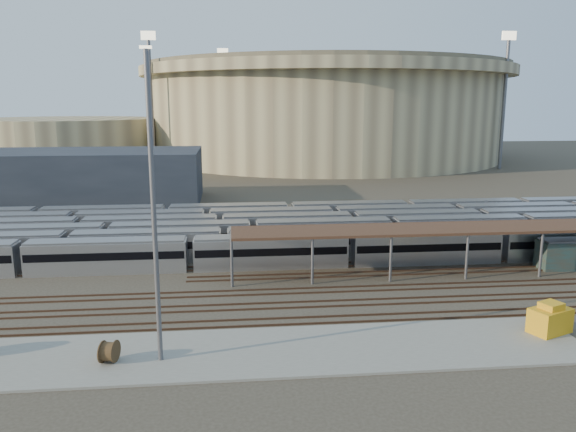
# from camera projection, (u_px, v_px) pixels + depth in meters

# --- Properties ---
(ground) EXTENTS (420.00, 420.00, 0.00)m
(ground) POSITION_uv_depth(u_px,v_px,m) (309.00, 288.00, 59.01)
(ground) COLOR #383026
(ground) RESTS_ON ground
(apron) EXTENTS (50.00, 9.00, 0.20)m
(apron) POSITION_uv_depth(u_px,v_px,m) (272.00, 351.00, 43.87)
(apron) COLOR gray
(apron) RESTS_ON ground
(subway_trains) EXTENTS (128.88, 23.90, 3.60)m
(subway_trains) POSITION_uv_depth(u_px,v_px,m) (279.00, 232.00, 76.52)
(subway_trains) COLOR silver
(subway_trains) RESTS_ON ground
(inspection_shed) EXTENTS (60.30, 6.00, 5.30)m
(inspection_shed) POSITION_uv_depth(u_px,v_px,m) (495.00, 229.00, 64.11)
(inspection_shed) COLOR #5C5C61
(inspection_shed) RESTS_ON ground
(empty_tracks) EXTENTS (170.00, 9.62, 0.18)m
(empty_tracks) POSITION_uv_depth(u_px,v_px,m) (316.00, 304.00, 54.12)
(empty_tracks) COLOR #4C3323
(empty_tracks) RESTS_ON ground
(stadium) EXTENTS (124.00, 124.00, 32.50)m
(stadium) POSITION_uv_depth(u_px,v_px,m) (325.00, 109.00, 194.64)
(stadium) COLOR tan
(stadium) RESTS_ON ground
(secondary_arena) EXTENTS (56.00, 56.00, 14.00)m
(secondary_arena) POSITION_uv_depth(u_px,v_px,m) (66.00, 141.00, 178.30)
(secondary_arena) COLOR tan
(secondary_arena) RESTS_ON ground
(service_building) EXTENTS (42.00, 20.00, 10.00)m
(service_building) POSITION_uv_depth(u_px,v_px,m) (90.00, 177.00, 108.11)
(service_building) COLOR #1E232D
(service_building) RESTS_ON ground
(floodlight_0) EXTENTS (4.00, 1.00, 38.40)m
(floodlight_0) POSITION_uv_depth(u_px,v_px,m) (151.00, 96.00, 159.06)
(floodlight_0) COLOR #5C5C61
(floodlight_0) RESTS_ON ground
(floodlight_2) EXTENTS (4.00, 1.00, 38.40)m
(floodlight_2) POSITION_uv_depth(u_px,v_px,m) (505.00, 96.00, 159.31)
(floodlight_2) COLOR #5C5C61
(floodlight_2) RESTS_ON ground
(floodlight_3) EXTENTS (4.00, 1.00, 38.40)m
(floodlight_3) POSITION_uv_depth(u_px,v_px,m) (224.00, 98.00, 209.79)
(floodlight_3) COLOR #5C5C61
(floodlight_3) RESTS_ON ground
(cable_reel_west) EXTENTS (1.32, 1.86, 1.69)m
(cable_reel_west) POSITION_uv_depth(u_px,v_px,m) (109.00, 351.00, 41.66)
(cable_reel_west) COLOR #4E331F
(cable_reel_west) RESTS_ON apron
(yard_light_pole) EXTENTS (0.81, 0.36, 22.75)m
(yard_light_pole) POSITION_uv_depth(u_px,v_px,m) (154.00, 210.00, 39.95)
(yard_light_pole) COLOR #5C5C61
(yard_light_pole) RESTS_ON apron
(yellow_equipment) EXTENTS (3.91, 3.25, 2.10)m
(yellow_equipment) POSITION_uv_depth(u_px,v_px,m) (550.00, 320.00, 47.04)
(yellow_equipment) COLOR orange
(yellow_equipment) RESTS_ON apron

